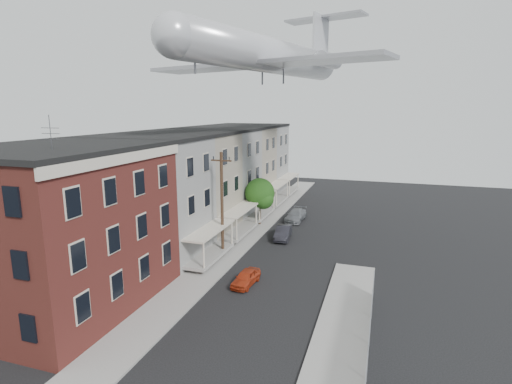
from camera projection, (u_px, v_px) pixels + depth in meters
The scene contains 17 objects.
sidewalk_left at pixel (247, 235), 40.01m from camera, with size 3.00×62.00×0.12m, color gray.
sidewalk_right at pixel (336, 362), 19.92m from camera, with size 3.00×26.00×0.12m, color gray.
curb_left at pixel (261, 236), 39.57m from camera, with size 0.15×62.00×0.14m, color gray.
curb_right at pixel (307, 356), 20.36m from camera, with size 0.15×26.00×0.14m, color gray.
corner_building at pixel (60, 227), 25.09m from camera, with size 10.31×12.30×12.15m.
row_house_a at pixel (146, 197), 33.94m from camera, with size 11.98×7.00×10.30m.
row_house_b at pixel (185, 183), 40.46m from camera, with size 11.98×7.00×10.30m.
row_house_c at pixel (213, 173), 46.98m from camera, with size 11.98×7.00×10.30m.
row_house_d at pixel (234, 165), 53.50m from camera, with size 11.98×7.00×10.30m.
row_house_e at pixel (251, 159), 60.02m from camera, with size 11.98×7.00×10.30m.
chainlink_fence at pixel (367, 363), 18.35m from camera, with size 0.06×18.06×1.90m.
utility_pole at pixel (222, 203), 33.51m from camera, with size 1.80×0.26×9.00m.
street_tree at pixel (261, 194), 42.90m from camera, with size 3.22×3.20×5.20m.
car_near at pixel (246, 278), 28.71m from camera, with size 1.27×3.16×1.08m, color #AF3416.
car_mid at pixel (283, 233), 38.92m from camera, with size 1.35×3.88×1.28m, color black.
car_far at pixel (296, 215), 45.24m from camera, with size 1.79×4.39×1.28m, color slate.
airplane at pixel (271, 55), 36.38m from camera, with size 23.35×26.70×7.71m.
Camera 1 is at (7.16, -12.15, 12.42)m, focal length 28.00 mm.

